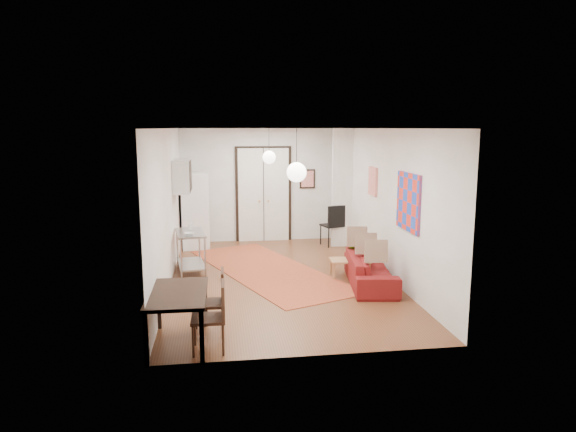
{
  "coord_description": "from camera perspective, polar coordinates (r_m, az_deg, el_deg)",
  "views": [
    {
      "loc": [
        -1.2,
        -9.63,
        2.91
      ],
      "look_at": [
        0.14,
        -0.08,
        1.25
      ],
      "focal_mm": 32.0,
      "sensor_mm": 36.0,
      "label": 1
    }
  ],
  "objects": [
    {
      "name": "pendant_front",
      "position": [
        7.75,
        0.95,
        4.89
      ],
      "size": [
        0.3,
        0.3,
        0.8
      ],
      "color": "white",
      "rests_on": "ceiling"
    },
    {
      "name": "stub_partition",
      "position": [
        12.64,
        6.03,
        3.09
      ],
      "size": [
        0.5,
        0.1,
        2.9
      ],
      "primitive_type": "cube",
      "color": "white",
      "rests_on": "floor"
    },
    {
      "name": "wall_cabinet",
      "position": [
        11.19,
        -11.68,
        4.39
      ],
      "size": [
        0.35,
        1.0,
        0.7
      ],
      "primitive_type": "cube",
      "color": "silver",
      "rests_on": "wall_left"
    },
    {
      "name": "kilim_rug",
      "position": [
        10.69,
        -2.31,
        -6.0
      ],
      "size": [
        3.3,
        4.9,
        0.01
      ],
      "primitive_type": "cube",
      "rotation": [
        0.0,
        0.0,
        0.38
      ],
      "color": "#C25430",
      "rests_on": "floor"
    },
    {
      "name": "painting_abstract",
      "position": [
        10.99,
        9.42,
        3.84
      ],
      "size": [
        0.05,
        0.5,
        0.6
      ],
      "primitive_type": "cube",
      "color": "#F2E1CA",
      "rests_on": "wall_right"
    },
    {
      "name": "double_doors",
      "position": [
        13.25,
        -2.74,
        2.35
      ],
      "size": [
        1.44,
        0.06,
        2.5
      ],
      "primitive_type": "cube",
      "color": "white",
      "rests_on": "wall_back"
    },
    {
      "name": "dining_table",
      "position": [
        7.11,
        -12.15,
        -8.89
      ],
      "size": [
        0.79,
        1.36,
        0.75
      ],
      "rotation": [
        0.0,
        0.0,
        -0.02
      ],
      "color": "black",
      "rests_on": "floor"
    },
    {
      "name": "black_side_chair",
      "position": [
        12.91,
        4.82,
        -0.52
      ],
      "size": [
        0.59,
        0.6,
        1.04
      ],
      "rotation": [
        0.0,
        0.0,
        3.43
      ],
      "color": "black",
      "rests_on": "floor"
    },
    {
      "name": "sofa",
      "position": [
        9.77,
        9.14,
        -5.94
      ],
      "size": [
        2.05,
        1.03,
        0.57
      ],
      "primitive_type": "imported",
      "rotation": [
        0.0,
        0.0,
        1.43
      ],
      "color": "maroon",
      "rests_on": "floor"
    },
    {
      "name": "wall_right",
      "position": [
        10.28,
        10.82,
        1.43
      ],
      "size": [
        0.02,
        7.0,
        2.9
      ],
      "primitive_type": "cube",
      "color": "white",
      "rests_on": "floor"
    },
    {
      "name": "soap_bottle",
      "position": [
        10.79,
        -10.78,
        -1.04
      ],
      "size": [
        0.09,
        0.09,
        0.17
      ],
      "primitive_type": "imported",
      "rotation": [
        0.0,
        0.0,
        0.15
      ],
      "color": "teal",
      "rests_on": "kitchen_counter"
    },
    {
      "name": "wall_back",
      "position": [
        13.26,
        -2.76,
        3.44
      ],
      "size": [
        4.2,
        0.02,
        2.9
      ],
      "primitive_type": "cube",
      "color": "white",
      "rests_on": "floor"
    },
    {
      "name": "potted_plant",
      "position": [
        10.21,
        7.48,
        -3.85
      ],
      "size": [
        0.32,
        0.28,
        0.34
      ],
      "primitive_type": "imported",
      "rotation": [
        0.0,
        0.0,
        -0.06
      ],
      "color": "#30602B",
      "rests_on": "coffee_table"
    },
    {
      "name": "poster_back",
      "position": [
        13.37,
        2.17,
        4.14
      ],
      "size": [
        0.4,
        0.03,
        0.5
      ],
      "primitive_type": "cube",
      "color": "red",
      "rests_on": "wall_back"
    },
    {
      "name": "wall_left",
      "position": [
        9.78,
        -13.18,
        0.92
      ],
      "size": [
        0.02,
        7.0,
        2.9
      ],
      "primitive_type": "cube",
      "color": "white",
      "rests_on": "floor"
    },
    {
      "name": "bowl",
      "position": [
        10.26,
        -10.91,
        -1.95
      ],
      "size": [
        0.22,
        0.22,
        0.05
      ],
      "primitive_type": "imported",
      "rotation": [
        0.0,
        0.0,
        0.15
      ],
      "color": "silver",
      "rests_on": "kitchen_counter"
    },
    {
      "name": "dining_chair_near",
      "position": [
        7.55,
        -8.81,
        -8.7
      ],
      "size": [
        0.45,
        0.63,
        0.92
      ],
      "rotation": [
        0.0,
        0.0,
        -1.59
      ],
      "color": "#341D10",
      "rests_on": "floor"
    },
    {
      "name": "fridge",
      "position": [
        12.68,
        -10.38,
        0.57
      ],
      "size": [
        0.73,
        0.73,
        1.84
      ],
      "primitive_type": "cube",
      "rotation": [
        0.0,
        0.0,
        0.14
      ],
      "color": "white",
      "rests_on": "floor"
    },
    {
      "name": "painting_popart",
      "position": [
        9.08,
        13.24,
        1.53
      ],
      "size": [
        0.05,
        1.0,
        1.0
      ],
      "primitive_type": "cube",
      "color": "red",
      "rests_on": "wall_right"
    },
    {
      "name": "print_left",
      "position": [
        11.7,
        -12.28,
        4.84
      ],
      "size": [
        0.03,
        0.44,
        0.54
      ],
      "primitive_type": "cube",
      "color": "#9B6740",
      "rests_on": "wall_left"
    },
    {
      "name": "pendant_back",
      "position": [
        11.71,
        -2.11,
        6.54
      ],
      "size": [
        0.3,
        0.3,
        0.8
      ],
      "color": "white",
      "rests_on": "ceiling"
    },
    {
      "name": "floor",
      "position": [
        10.13,
        -0.86,
        -6.93
      ],
      "size": [
        7.0,
        7.0,
        0.0
      ],
      "primitive_type": "plane",
      "color": "brown",
      "rests_on": "ground"
    },
    {
      "name": "kitchen_counter",
      "position": [
        10.62,
        -10.77,
        -3.38
      ],
      "size": [
        0.69,
        1.15,
        0.83
      ],
      "rotation": [
        0.0,
        0.0,
        0.14
      ],
      "color": "#A2A5A6",
      "rests_on": "floor"
    },
    {
      "name": "ceiling",
      "position": [
        9.7,
        -0.9,
        9.71
      ],
      "size": [
        4.2,
        7.0,
        0.02
      ],
      "primitive_type": "cube",
      "color": "white",
      "rests_on": "wall_back"
    },
    {
      "name": "dining_chair_far",
      "position": [
        6.99,
        -8.87,
        -10.25
      ],
      "size": [
        0.45,
        0.63,
        0.92
      ],
      "rotation": [
        0.0,
        0.0,
        -1.59
      ],
      "color": "#341D10",
      "rests_on": "floor"
    },
    {
      "name": "wall_front",
      "position": [
        6.41,
        3.02,
        -3.41
      ],
      "size": [
        4.2,
        0.02,
        2.9
      ],
      "primitive_type": "cube",
      "color": "white",
      "rests_on": "floor"
    },
    {
      "name": "coffee_table",
      "position": [
        10.24,
        6.91,
        -5.05
      ],
      "size": [
        0.81,
        0.49,
        0.35
      ],
      "rotation": [
        0.0,
        0.0,
        -0.06
      ],
      "color": "tan",
      "rests_on": "floor"
    }
  ]
}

